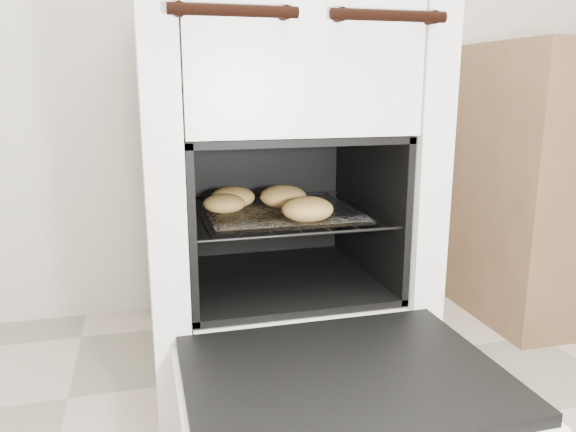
# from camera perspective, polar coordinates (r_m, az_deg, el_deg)

# --- Properties ---
(stove) EXTENTS (0.65, 0.72, 1.00)m
(stove) POSITION_cam_1_polar(r_m,az_deg,el_deg) (1.47, -1.59, 3.43)
(stove) COLOR white
(stove) RESTS_ON ground
(oven_door) EXTENTS (0.59, 0.46, 0.04)m
(oven_door) POSITION_cam_1_polar(r_m,az_deg,el_deg) (1.06, 5.67, -16.33)
(oven_door) COLOR black
(oven_door) RESTS_ON stove
(oven_rack) EXTENTS (0.47, 0.46, 0.01)m
(oven_rack) POSITION_cam_1_polar(r_m,az_deg,el_deg) (1.41, -0.90, 0.33)
(oven_rack) COLOR black
(oven_rack) RESTS_ON stove
(foil_sheet) EXTENTS (0.37, 0.33, 0.01)m
(foil_sheet) POSITION_cam_1_polar(r_m,az_deg,el_deg) (1.39, -0.69, 0.40)
(foil_sheet) COLOR white
(foil_sheet) RESTS_ON oven_rack
(baked_rolls) EXTENTS (0.32, 0.34, 0.06)m
(baked_rolls) POSITION_cam_1_polar(r_m,az_deg,el_deg) (1.37, -2.23, 1.51)
(baked_rolls) COLOR tan
(baked_rolls) RESTS_ON foil_sheet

